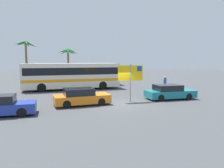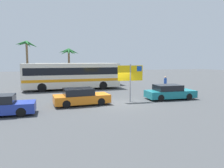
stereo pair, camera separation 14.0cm
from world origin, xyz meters
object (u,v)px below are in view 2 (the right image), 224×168
Objects in this scene: ferry_sign at (131,75)px; pedestrian_near_sign at (165,83)px; car_teal at (170,92)px; bus_rear_coach at (78,73)px; car_orange at (81,97)px; bus_front_coach at (72,75)px.

pedestrian_near_sign is at bearing 37.73° from ferry_sign.
car_teal is (3.84, -0.02, -1.69)m from ferry_sign.
car_orange is (-1.84, -13.21, -1.15)m from bus_rear_coach.
car_orange is at bearing -93.13° from bus_front_coach.
pedestrian_near_sign is (9.62, -5.43, -0.72)m from bus_front_coach.
car_orange is (-8.13, -0.02, -0.00)m from car_teal.
car_teal is 8.13m from car_orange.
car_orange is at bearing -74.20° from pedestrian_near_sign.
car_teal is at bearing -32.48° from pedestrian_near_sign.
car_orange is (-4.30, -0.04, -1.69)m from ferry_sign.
bus_front_coach is 4.03m from bus_rear_coach.
bus_rear_coach is at bearing 70.88° from bus_front_coach.
bus_rear_coach is 6.40× the size of pedestrian_near_sign.
bus_front_coach is 3.58× the size of ferry_sign.
ferry_sign is 7.15m from pedestrian_near_sign.
ferry_sign reaches higher than pedestrian_near_sign.
ferry_sign is (3.78, -9.36, 0.54)m from bus_front_coach.
car_orange is at bearing -97.91° from bus_rear_coach.
car_orange is at bearing -175.69° from ferry_sign.
bus_rear_coach reaches higher than car_orange.
car_orange is 10.89m from pedestrian_near_sign.
bus_front_coach is at bearing 132.40° from car_teal.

